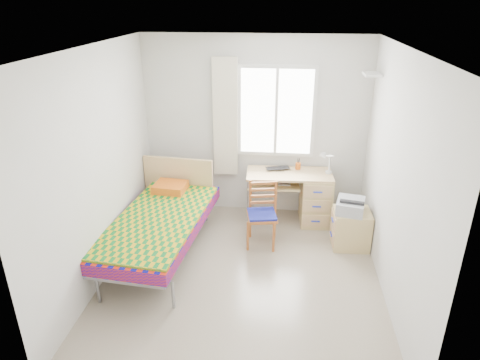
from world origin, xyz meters
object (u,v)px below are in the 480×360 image
bed (161,221)px  desk (311,196)px  cabinet (351,229)px  chair (263,210)px  printer (350,206)px

bed → desk: size_ratio=1.83×
bed → cabinet: size_ratio=4.43×
chair → printer: bearing=-9.1°
printer → desk: bearing=138.7°
printer → bed: bearing=-158.1°
bed → printer: bearing=15.3°
desk → chair: chair is taller
chair → printer: size_ratio=1.92×
desk → cabinet: desk is taller
bed → cabinet: bed is taller
cabinet → printer: (-0.04, -0.01, 0.34)m
desk → chair: (-0.65, -0.66, 0.08)m
chair → cabinet: 1.18m
desk → printer: size_ratio=2.73×
desk → printer: bearing=-56.3°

